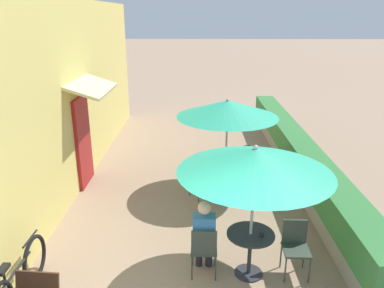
# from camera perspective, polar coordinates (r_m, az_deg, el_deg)

# --- Properties ---
(cafe_facade_wall) EXTENTS (0.98, 11.37, 4.20)m
(cafe_facade_wall) POSITION_cam_1_polar(r_m,az_deg,el_deg) (9.27, -16.97, 7.33)
(cafe_facade_wall) COLOR #E0CC6B
(cafe_facade_wall) RESTS_ON ground_plane
(planter_hedge) EXTENTS (0.60, 10.37, 1.01)m
(planter_hedge) POSITION_cam_1_polar(r_m,az_deg,el_deg) (9.63, 15.70, -1.75)
(planter_hedge) COLOR gray
(planter_hedge) RESTS_ON ground_plane
(patio_table_near) EXTENTS (0.73, 0.73, 0.73)m
(patio_table_near) POSITION_cam_1_polar(r_m,az_deg,el_deg) (5.99, 8.83, -15.08)
(patio_table_near) COLOR #28282D
(patio_table_near) RESTS_ON ground_plane
(patio_umbrella_near) EXTENTS (2.23, 2.23, 2.15)m
(patio_umbrella_near) POSITION_cam_1_polar(r_m,az_deg,el_deg) (5.33, 9.60, -2.47)
(patio_umbrella_near) COLOR #B7B7BC
(patio_umbrella_near) RESTS_ON ground_plane
(cafe_chair_near_left) EXTENTS (0.41, 0.41, 0.87)m
(cafe_chair_near_left) POSITION_cam_1_polar(r_m,az_deg,el_deg) (5.89, 1.84, -15.48)
(cafe_chair_near_left) COLOR #384238
(cafe_chair_near_left) RESTS_ON ground_plane
(seated_patron_near_left) EXTENTS (0.35, 0.41, 1.25)m
(seated_patron_near_left) POSITION_cam_1_polar(r_m,az_deg,el_deg) (5.88, 1.87, -13.49)
(seated_patron_near_left) COLOR #23232D
(seated_patron_near_left) RESTS_ON ground_plane
(cafe_chair_near_right) EXTENTS (0.41, 0.41, 0.87)m
(cafe_chair_near_right) POSITION_cam_1_polar(r_m,az_deg,el_deg) (6.17, 15.47, -14.42)
(cafe_chair_near_right) COLOR #384238
(cafe_chair_near_right) RESTS_ON ground_plane
(coffee_cup_near) EXTENTS (0.07, 0.07, 0.09)m
(coffee_cup_near) POSITION_cam_1_polar(r_m,az_deg,el_deg) (5.81, 10.52, -13.30)
(coffee_cup_near) COLOR #232328
(coffee_cup_near) RESTS_ON patio_table_near
(patio_table_mid) EXTENTS (0.73, 0.73, 0.73)m
(patio_table_mid) POSITION_cam_1_polar(r_m,az_deg,el_deg) (8.63, 5.14, -3.72)
(patio_table_mid) COLOR #28282D
(patio_table_mid) RESTS_ON ground_plane
(patio_umbrella_mid) EXTENTS (2.23, 2.23, 2.15)m
(patio_umbrella_mid) POSITION_cam_1_polar(r_m,az_deg,el_deg) (8.19, 5.43, 5.38)
(patio_umbrella_mid) COLOR #B7B7BC
(patio_umbrella_mid) RESTS_ON ground_plane
(cafe_chair_mid_left) EXTENTS (0.56, 0.56, 0.87)m
(cafe_chair_mid_left) POSITION_cam_1_polar(r_m,az_deg,el_deg) (9.12, 8.28, -2.55)
(cafe_chair_mid_left) COLOR #384238
(cafe_chair_mid_left) RESTS_ON ground_plane
(cafe_chair_mid_right) EXTENTS (0.56, 0.56, 0.87)m
(cafe_chair_mid_right) POSITION_cam_1_polar(r_m,az_deg,el_deg) (8.18, 1.63, -4.95)
(cafe_chair_mid_right) COLOR #384238
(cafe_chair_mid_right) RESTS_ON ground_plane
(coffee_cup_mid) EXTENTS (0.07, 0.07, 0.09)m
(coffee_cup_mid) POSITION_cam_1_polar(r_m,az_deg,el_deg) (8.50, 4.80, -2.17)
(coffee_cup_mid) COLOR teal
(coffee_cup_mid) RESTS_ON patio_table_mid
(bicycle_leaning) EXTENTS (0.10, 1.77, 0.81)m
(bicycle_leaning) POSITION_cam_1_polar(r_m,az_deg,el_deg) (6.00, -24.96, -18.43)
(bicycle_leaning) COLOR black
(bicycle_leaning) RESTS_ON ground_plane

